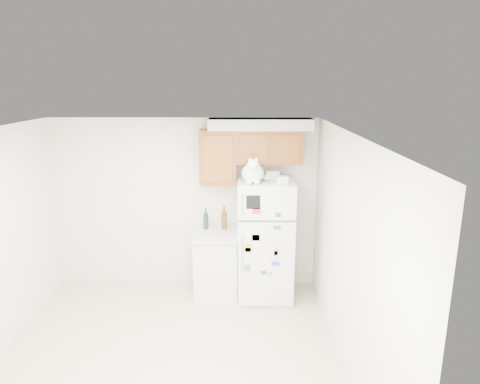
{
  "coord_description": "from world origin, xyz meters",
  "views": [
    {
      "loc": [
        0.83,
        -3.98,
        2.98
      ],
      "look_at": [
        0.8,
        1.55,
        1.55
      ],
      "focal_mm": 32.0,
      "sensor_mm": 36.0,
      "label": 1
    }
  ],
  "objects_px": {
    "refrigerator": "(265,240)",
    "bottle_amber": "(224,218)",
    "cat": "(253,172)",
    "storage_box_front": "(282,180)",
    "base_counter": "(216,263)",
    "bottle_green": "(206,218)",
    "storage_box_back": "(273,174)"
  },
  "relations": [
    {
      "from": "storage_box_back",
      "to": "bottle_green",
      "type": "xyz_separation_m",
      "value": [
        -0.94,
        0.12,
        -0.67
      ]
    },
    {
      "from": "storage_box_front",
      "to": "refrigerator",
      "type": "bearing_deg",
      "value": 132.26
    },
    {
      "from": "cat",
      "to": "storage_box_front",
      "type": "xyz_separation_m",
      "value": [
        0.38,
        -0.02,
        -0.09
      ]
    },
    {
      "from": "refrigerator",
      "to": "storage_box_front",
      "type": "bearing_deg",
      "value": -38.96
    },
    {
      "from": "storage_box_front",
      "to": "bottle_green",
      "type": "distance_m",
      "value": 1.3
    },
    {
      "from": "cat",
      "to": "bottle_amber",
      "type": "height_order",
      "value": "cat"
    },
    {
      "from": "refrigerator",
      "to": "cat",
      "type": "height_order",
      "value": "cat"
    },
    {
      "from": "storage_box_front",
      "to": "storage_box_back",
      "type": "bearing_deg",
      "value": 99.62
    },
    {
      "from": "storage_box_front",
      "to": "bottle_green",
      "type": "bearing_deg",
      "value": 149.46
    },
    {
      "from": "storage_box_back",
      "to": "bottle_amber",
      "type": "height_order",
      "value": "storage_box_back"
    },
    {
      "from": "bottle_green",
      "to": "bottle_amber",
      "type": "xyz_separation_m",
      "value": [
        0.27,
        -0.02,
        0.02
      ]
    },
    {
      "from": "base_counter",
      "to": "cat",
      "type": "xyz_separation_m",
      "value": [
        0.51,
        -0.22,
        1.38
      ]
    },
    {
      "from": "cat",
      "to": "storage_box_front",
      "type": "relative_size",
      "value": 3.52
    },
    {
      "from": "storage_box_back",
      "to": "bottle_green",
      "type": "height_order",
      "value": "storage_box_back"
    },
    {
      "from": "cat",
      "to": "base_counter",
      "type": "bearing_deg",
      "value": 157.01
    },
    {
      "from": "storage_box_back",
      "to": "refrigerator",
      "type": "bearing_deg",
      "value": -124.1
    },
    {
      "from": "storage_box_front",
      "to": "bottle_amber",
      "type": "relative_size",
      "value": 0.44
    },
    {
      "from": "refrigerator",
      "to": "bottle_green",
      "type": "height_order",
      "value": "refrigerator"
    },
    {
      "from": "storage_box_front",
      "to": "cat",
      "type": "bearing_deg",
      "value": 168.86
    },
    {
      "from": "storage_box_back",
      "to": "storage_box_front",
      "type": "relative_size",
      "value": 1.2
    },
    {
      "from": "refrigerator",
      "to": "storage_box_back",
      "type": "distance_m",
      "value": 0.91
    },
    {
      "from": "bottle_green",
      "to": "bottle_amber",
      "type": "height_order",
      "value": "bottle_amber"
    },
    {
      "from": "base_counter",
      "to": "bottle_amber",
      "type": "relative_size",
      "value": 2.69
    },
    {
      "from": "base_counter",
      "to": "storage_box_front",
      "type": "height_order",
      "value": "storage_box_front"
    },
    {
      "from": "base_counter",
      "to": "cat",
      "type": "bearing_deg",
      "value": -22.99
    },
    {
      "from": "storage_box_front",
      "to": "bottle_green",
      "type": "xyz_separation_m",
      "value": [
        -1.04,
        0.41,
        -0.67
      ]
    },
    {
      "from": "bottle_green",
      "to": "base_counter",
      "type": "bearing_deg",
      "value": -50.08
    },
    {
      "from": "storage_box_front",
      "to": "bottle_amber",
      "type": "height_order",
      "value": "storage_box_front"
    },
    {
      "from": "storage_box_front",
      "to": "bottle_green",
      "type": "height_order",
      "value": "storage_box_front"
    },
    {
      "from": "refrigerator",
      "to": "cat",
      "type": "bearing_deg",
      "value": -141.59
    },
    {
      "from": "bottle_amber",
      "to": "bottle_green",
      "type": "bearing_deg",
      "value": 175.96
    },
    {
      "from": "refrigerator",
      "to": "bottle_amber",
      "type": "height_order",
      "value": "refrigerator"
    }
  ]
}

